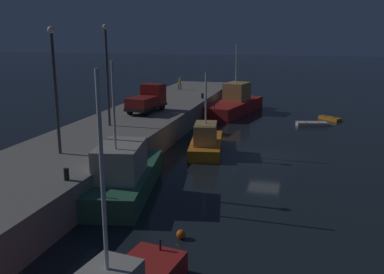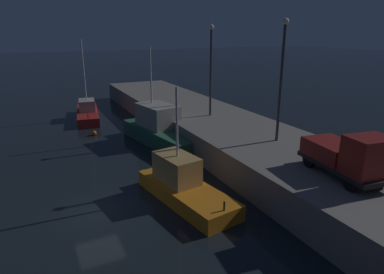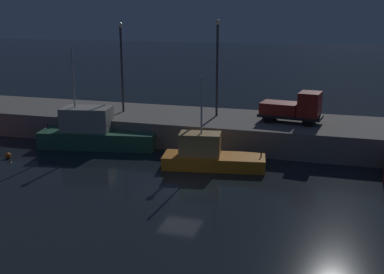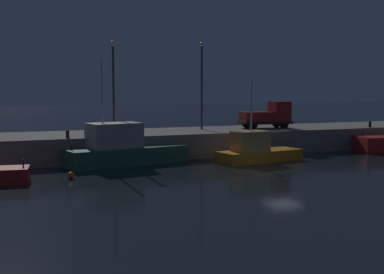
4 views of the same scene
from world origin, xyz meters
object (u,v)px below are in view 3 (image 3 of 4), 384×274
(lamp_post_east, at_px, (217,61))
(utility_truck, at_px, (294,108))
(lamp_post_west, at_px, (122,60))
(fishing_boat_white, at_px, (209,156))
(mooring_buoy_near, at_px, (8,155))
(bollard_west, at_px, (62,112))
(fishing_trawler_green, at_px, (95,132))
(bollard_east, at_px, (99,116))

(lamp_post_east, distance_m, utility_truck, 7.75)
(lamp_post_west, xyz_separation_m, lamp_post_east, (8.73, 0.64, 0.15))
(fishing_boat_white, xyz_separation_m, utility_truck, (5.33, 7.14, 2.47))
(lamp_post_west, distance_m, utility_truck, 15.91)
(mooring_buoy_near, height_order, bollard_west, bollard_west)
(mooring_buoy_near, xyz_separation_m, lamp_post_east, (14.09, 10.39, 6.74))
(mooring_buoy_near, bearing_deg, bollard_west, 82.75)
(mooring_buoy_near, bearing_deg, fishing_boat_white, 8.60)
(fishing_boat_white, xyz_separation_m, fishing_trawler_green, (-10.66, 2.76, 0.32))
(lamp_post_west, bearing_deg, mooring_buoy_near, -118.83)
(mooring_buoy_near, distance_m, lamp_post_west, 12.93)
(lamp_post_east, xyz_separation_m, utility_truck, (6.80, -0.90, -3.60))
(bollard_east, bearing_deg, fishing_boat_white, -19.78)
(fishing_boat_white, height_order, bollard_east, fishing_boat_white)
(fishing_trawler_green, bearing_deg, bollard_east, 99.17)
(fishing_trawler_green, distance_m, bollard_east, 1.66)
(fishing_trawler_green, relative_size, utility_truck, 1.90)
(lamp_post_west, bearing_deg, bollard_west, -145.05)
(mooring_buoy_near, xyz_separation_m, bollard_west, (0.84, 6.58, 2.23))
(lamp_post_east, relative_size, utility_truck, 1.56)
(lamp_post_west, xyz_separation_m, bollard_east, (-0.66, -3.49, -4.42))
(lamp_post_west, bearing_deg, bollard_east, -100.65)
(mooring_buoy_near, relative_size, utility_truck, 0.09)
(lamp_post_west, height_order, bollard_east, lamp_post_west)
(fishing_boat_white, height_order, bollard_west, fishing_boat_white)
(lamp_post_east, distance_m, bollard_east, 11.22)
(fishing_boat_white, relative_size, mooring_buoy_near, 16.39)
(lamp_post_east, xyz_separation_m, bollard_west, (-13.25, -3.81, -4.51))
(lamp_post_east, bearing_deg, bollard_east, -156.22)
(utility_truck, bearing_deg, bollard_west, -171.74)
(lamp_post_west, bearing_deg, fishing_trawler_green, -95.81)
(bollard_west, bearing_deg, utility_truck, 8.26)
(bollard_west, bearing_deg, bollard_east, -4.79)
(fishing_trawler_green, height_order, lamp_post_west, lamp_post_west)
(fishing_boat_white, bearing_deg, mooring_buoy_near, -171.40)
(lamp_post_west, relative_size, bollard_east, 15.11)
(lamp_post_west, distance_m, lamp_post_east, 8.75)
(mooring_buoy_near, bearing_deg, lamp_post_east, 36.40)
(bollard_west, distance_m, bollard_east, 3.88)
(bollard_west, xyz_separation_m, bollard_east, (3.87, -0.32, -0.06))
(mooring_buoy_near, relative_size, bollard_west, 0.72)
(fishing_boat_white, height_order, utility_truck, fishing_boat_white)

